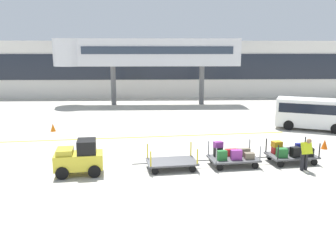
# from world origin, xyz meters

# --- Properties ---
(ground_plane) EXTENTS (120.00, 120.00, 0.00)m
(ground_plane) POSITION_xyz_m (0.00, 0.00, 0.00)
(ground_plane) COLOR #B2ADA0
(apron_lead_line) EXTENTS (19.38, 2.38, 0.01)m
(apron_lead_line) POSITION_xyz_m (-1.13, 6.55, 0.00)
(apron_lead_line) COLOR yellow
(apron_lead_line) RESTS_ON ground_plane
(terminal_building) EXTENTS (46.44, 2.51, 6.29)m
(terminal_building) POSITION_xyz_m (0.00, 25.97, 3.15)
(terminal_building) COLOR silver
(terminal_building) RESTS_ON ground_plane
(jet_bridge) EXTENTS (17.96, 3.00, 6.40)m
(jet_bridge) POSITION_xyz_m (-1.45, 19.99, 5.05)
(jet_bridge) COLOR silver
(jet_bridge) RESTS_ON ground_plane
(baggage_tug) EXTENTS (2.23, 1.47, 1.58)m
(baggage_tug) POSITION_xyz_m (-3.35, -0.12, 0.75)
(baggage_tug) COLOR gold
(baggage_tug) RESTS_ON ground_plane
(baggage_cart_lead) EXTENTS (3.07, 1.69, 1.10)m
(baggage_cart_lead) POSITION_xyz_m (0.77, 0.43, 0.35)
(baggage_cart_lead) COLOR #4C4C4F
(baggage_cart_lead) RESTS_ON ground_plane
(baggage_cart_middle) EXTENTS (3.07, 1.69, 1.14)m
(baggage_cart_middle) POSITION_xyz_m (3.70, 0.84, 0.50)
(baggage_cart_middle) COLOR #4C4C4F
(baggage_cart_middle) RESTS_ON ground_plane
(baggage_cart_tail) EXTENTS (3.07, 1.69, 1.10)m
(baggage_cart_tail) POSITION_xyz_m (6.67, 1.21, 0.51)
(baggage_cart_tail) COLOR #4C4C4F
(baggage_cart_tail) RESTS_ON ground_plane
(baggage_handler) EXTENTS (0.49, 0.50, 1.56)m
(baggage_handler) POSITION_xyz_m (6.89, 0.01, 0.87)
(baggage_handler) COLOR black
(baggage_handler) RESTS_ON ground_plane
(shuttle_van) EXTENTS (5.16, 3.66, 2.10)m
(shuttle_van) POSITION_xyz_m (10.89, 8.50, 1.23)
(shuttle_van) COLOR white
(shuttle_van) RESTS_ON ground_plane
(safety_cone_near) EXTENTS (0.36, 0.36, 0.55)m
(safety_cone_near) POSITION_xyz_m (-6.92, 8.42, 0.28)
(safety_cone_near) COLOR orange
(safety_cone_near) RESTS_ON ground_plane
(safety_cone_far) EXTENTS (0.36, 0.36, 0.55)m
(safety_cone_far) POSITION_xyz_m (9.48, 3.57, 0.28)
(safety_cone_far) COLOR #EA590F
(safety_cone_far) RESTS_ON ground_plane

